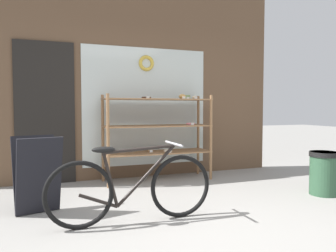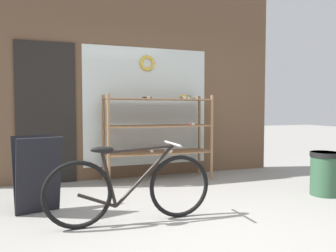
% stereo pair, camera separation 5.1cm
% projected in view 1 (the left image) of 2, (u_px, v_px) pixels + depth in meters
% --- Properties ---
extents(ground_plane, '(30.00, 30.00, 0.00)m').
position_uv_depth(ground_plane, '(207.00, 234.00, 2.92)').
color(ground_plane, gray).
extents(storefront_facade, '(4.98, 0.13, 3.51)m').
position_uv_depth(storefront_facade, '(131.00, 72.00, 5.27)').
color(storefront_facade, brown).
rests_on(storefront_facade, ground_plane).
extents(display_case, '(1.66, 0.51, 1.34)m').
position_uv_depth(display_case, '(159.00, 127.00, 5.07)').
color(display_case, '#8E6642').
rests_on(display_case, ground_plane).
extents(bicycle, '(1.66, 0.46, 0.78)m').
position_uv_depth(bicycle, '(132.00, 188.00, 3.19)').
color(bicycle, black).
rests_on(bicycle, ground_plane).
extents(sandwich_board, '(0.53, 0.48, 0.82)m').
position_uv_depth(sandwich_board, '(37.00, 175.00, 3.48)').
color(sandwich_board, black).
rests_on(sandwich_board, ground_plane).
extents(trash_bin, '(0.37, 0.37, 0.56)m').
position_uv_depth(trash_bin, '(324.00, 171.00, 4.24)').
color(trash_bin, '#2D5138').
rests_on(trash_bin, ground_plane).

